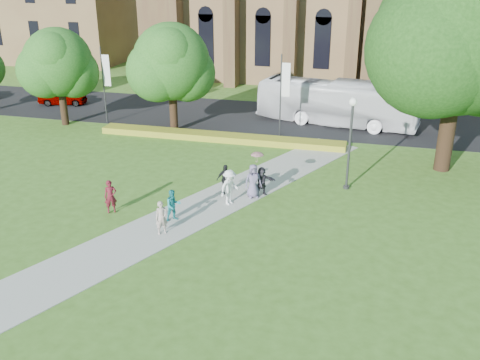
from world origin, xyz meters
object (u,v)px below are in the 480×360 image
(tour_coach, at_px, (337,103))
(pedestrian_0, at_px, (111,197))
(car_0, at_px, (63,96))
(large_tree, at_px, (462,31))
(streetlamp, at_px, (351,133))

(tour_coach, bearing_deg, pedestrian_0, 163.50)
(car_0, height_order, pedestrian_0, pedestrian_0)
(large_tree, relative_size, tour_coach, 1.06)
(streetlamp, distance_m, large_tree, 8.73)
(large_tree, height_order, pedestrian_0, large_tree)
(pedestrian_0, bearing_deg, large_tree, -0.28)
(tour_coach, relative_size, car_0, 2.96)
(car_0, distance_m, pedestrian_0, 24.30)
(tour_coach, height_order, car_0, tour_coach)
(streetlamp, xyz_separation_m, pedestrian_0, (-11.43, -6.26, -2.39))
(streetlamp, bearing_deg, large_tree, 39.29)
(car_0, bearing_deg, pedestrian_0, -156.23)
(large_tree, relative_size, pedestrian_0, 7.62)
(large_tree, distance_m, tour_coach, 12.87)
(tour_coach, distance_m, car_0, 24.38)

